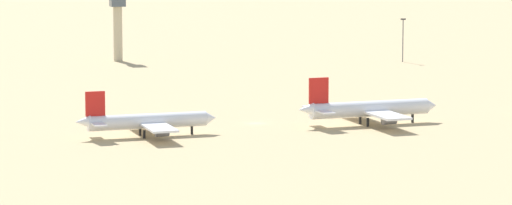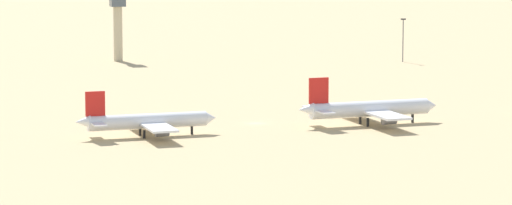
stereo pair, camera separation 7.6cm
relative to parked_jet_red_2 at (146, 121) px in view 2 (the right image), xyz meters
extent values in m
plane|color=tan|center=(30.81, 13.27, -3.70)|extent=(4000.00, 4000.00, 0.00)
cylinder|color=white|center=(0.34, 0.01, 0.03)|extent=(28.57, 4.62, 3.56)
cone|color=white|center=(15.80, 0.59, 0.03)|extent=(2.79, 3.48, 3.38)
cone|color=white|center=(-15.12, -0.57, 0.57)|extent=(3.67, 3.15, 3.02)
cube|color=red|center=(-12.10, -0.45, 4.70)|extent=(4.64, 0.62, 5.78)
cube|color=white|center=(-12.23, 3.10, 0.39)|extent=(3.07, 6.15, 0.32)
cube|color=white|center=(-11.97, -4.01, 0.39)|extent=(3.07, 6.15, 0.32)
cube|color=white|center=(1.23, 0.05, -0.50)|extent=(7.11, 28.66, 0.50)
cylinder|color=slate|center=(1.87, 6.74, -1.74)|extent=(3.27, 2.07, 1.96)
cylinder|color=slate|center=(2.37, -6.58, -1.74)|extent=(3.27, 2.07, 1.96)
cylinder|color=black|center=(11.15, 0.42, -2.72)|extent=(0.62, 0.62, 1.96)
cylinder|color=black|center=(-1.07, 2.10, -2.72)|extent=(0.62, 0.62, 1.96)
cylinder|color=black|center=(-0.91, -2.17, -2.72)|extent=(0.62, 0.62, 1.96)
cylinder|color=white|center=(57.17, 2.74, 0.41)|extent=(31.46, 5.73, 3.91)
cone|color=white|center=(74.15, 3.73, 0.41)|extent=(3.15, 3.88, 3.72)
cone|color=white|center=(40.19, 1.74, 0.99)|extent=(4.10, 3.55, 3.32)
cube|color=red|center=(43.50, 1.94, 5.54)|extent=(5.10, 0.79, 6.35)
cube|color=white|center=(43.28, 5.84, 0.80)|extent=(3.51, 6.82, 0.35)
cube|color=white|center=(43.73, -1.97, 0.80)|extent=(3.51, 6.82, 0.35)
cube|color=white|center=(58.14, 2.80, -0.18)|extent=(8.47, 31.62, 0.55)
cylinder|color=slate|center=(58.69, 10.17, -1.55)|extent=(3.64, 2.35, 2.15)
cylinder|color=slate|center=(59.55, -4.47, -1.55)|extent=(3.64, 2.35, 2.15)
cylinder|color=black|center=(69.04, 3.43, -2.63)|extent=(0.68, 0.68, 2.15)
cylinder|color=black|center=(55.57, 5.00, -2.63)|extent=(0.68, 0.68, 2.15)
cylinder|color=black|center=(55.84, 0.31, -2.63)|extent=(0.68, 0.68, 2.15)
cylinder|color=#C6B793|center=(24.69, 171.24, 6.15)|extent=(3.20, 3.20, 19.70)
cylinder|color=#59595E|center=(122.11, 140.27, 3.84)|extent=(0.36, 0.36, 15.07)
cube|color=#333333|center=(122.11, 140.27, 11.62)|extent=(1.80, 0.50, 0.50)
camera|label=1|loc=(-63.43, -313.20, 47.65)|focal=96.04mm
camera|label=2|loc=(-63.35, -313.22, 47.65)|focal=96.04mm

